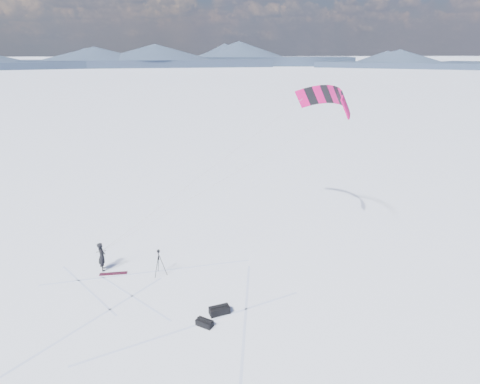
{
  "coord_description": "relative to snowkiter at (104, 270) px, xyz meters",
  "views": [
    {
      "loc": [
        2.87,
        -18.21,
        11.83
      ],
      "look_at": [
        5.59,
        4.5,
        3.74
      ],
      "focal_mm": 30.0,
      "sensor_mm": 36.0,
      "label": 1
    }
  ],
  "objects": [
    {
      "name": "snowkiter",
      "position": [
        0.0,
        0.0,
        0.0
      ],
      "size": [
        0.56,
        0.71,
        1.7
      ],
      "primitive_type": "imported",
      "rotation": [
        0.0,
        0.0,
        1.84
      ],
      "color": "black",
      "rests_on": "ground"
    },
    {
      "name": "ground",
      "position": [
        2.5,
        -2.69,
        0.0
      ],
      "size": [
        1800.0,
        1800.0,
        0.0
      ],
      "primitive_type": "plane",
      "color": "white"
    },
    {
      "name": "gear_bag_a",
      "position": [
        6.31,
        -4.84,
        0.19
      ],
      "size": [
        1.04,
        0.68,
        0.43
      ],
      "rotation": [
        0.0,
        0.0,
        0.25
      ],
      "color": "black",
      "rests_on": "ground"
    },
    {
      "name": "snow_tracks",
      "position": [
        1.85,
        -3.04,
        0.0
      ],
      "size": [
        14.76,
        10.25,
        0.01
      ],
      "color": "#AAB7DB",
      "rests_on": "ground"
    },
    {
      "name": "power_kite",
      "position": [
        13.72,
        3.51,
        8.99
      ],
      "size": [
        14.93,
        6.15,
        8.67
      ],
      "color": "#C50757",
      "rests_on": "ground"
    },
    {
      "name": "snowboard",
      "position": [
        0.64,
        -0.54,
        0.02
      ],
      "size": [
        1.52,
        0.31,
        0.04
      ],
      "primitive_type": "cube",
      "rotation": [
        0.0,
        0.0,
        0.02
      ],
      "color": "maroon",
      "rests_on": "ground"
    },
    {
      "name": "tripod",
      "position": [
        3.26,
        -0.93,
        0.99
      ],
      "size": [
        0.69,
        0.72,
        1.53
      ],
      "rotation": [
        0.0,
        0.0,
        -0.17
      ],
      "color": "black",
      "rests_on": "ground"
    },
    {
      "name": "gear_bag_b",
      "position": [
        5.57,
        -5.65,
        0.16
      ],
      "size": [
        0.86,
        0.76,
        0.36
      ],
      "rotation": [
        0.0,
        0.0,
        -0.62
      ],
      "color": "black",
      "rests_on": "ground"
    },
    {
      "name": "horizon_hills",
      "position": [
        2.5,
        -2.69,
        3.73
      ],
      "size": [
        704.47,
        706.88,
        8.99
      ],
      "color": "#1A2134",
      "rests_on": "ground"
    }
  ]
}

